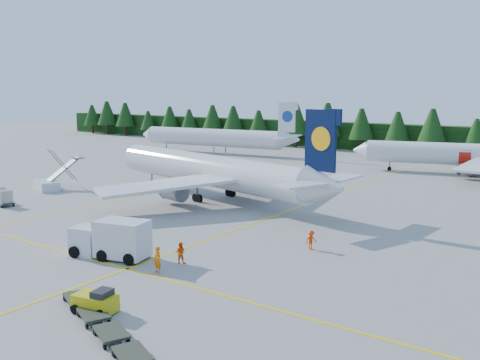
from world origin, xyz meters
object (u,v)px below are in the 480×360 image
Objects in this scene: service_truck at (110,239)px; airstairs at (49,183)px; airliner_navy at (204,170)px; airliner_red at (461,155)px; baggage_tug at (96,302)px.

airstairs is at bearing 138.77° from service_truck.
airstairs is at bearing -144.96° from airliner_navy.
airliner_red is 5.15× the size of service_truck.
airliner_navy is at bearing 98.28° from service_truck.
airliner_red reaches higher than baggage_tug.
airliner_navy reaches higher than service_truck.
airliner_red reaches higher than airstairs.
airstairs is 43.93m from baggage_tug.
baggage_tug is at bearing -59.35° from service_truck.
airliner_navy is 35.93m from baggage_tug.
airliner_red is (21.78, 37.88, -0.30)m from airliner_navy.
airliner_navy is 43.70m from airliner_red.
airliner_navy is at bearing 42.91° from airstairs.
service_truck is at bearing -114.90° from airliner_red.
service_truck is (-12.22, -61.48, -1.58)m from airliner_red.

